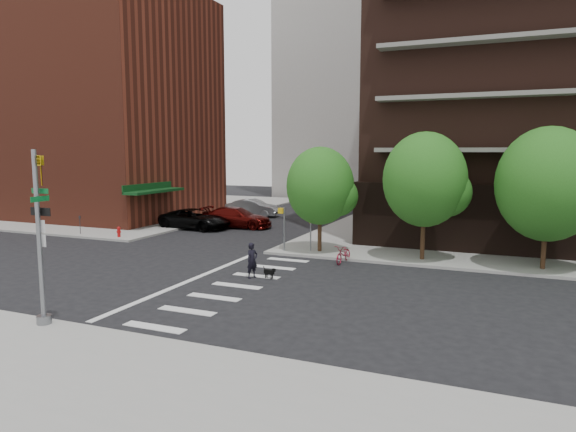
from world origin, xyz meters
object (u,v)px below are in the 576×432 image
at_px(traffic_signal, 41,251).
at_px(dog_walker, 252,260).
at_px(parked_car_black, 195,219).
at_px(scooter, 344,254).
at_px(fire_hydrant, 119,231).
at_px(parked_car_silver, 253,208).
at_px(parked_car_maroon, 237,217).

distance_m(traffic_signal, dog_walker, 9.88).
bearing_deg(parked_car_black, dog_walker, -134.69).
distance_m(traffic_signal, parked_car_black, 22.75).
bearing_deg(dog_walker, scooter, -8.49).
relative_size(fire_hydrant, parked_car_silver, 0.15).
xyz_separation_m(traffic_signal, dog_walker, (3.46, 9.07, -1.84)).
distance_m(parked_car_maroon, dog_walker, 16.46).
bearing_deg(fire_hydrant, traffic_signal, -56.74).
distance_m(parked_car_silver, dog_walker, 23.46).
relative_size(parked_car_black, parked_car_silver, 1.15).
distance_m(traffic_signal, scooter, 15.61).
xyz_separation_m(parked_car_black, dog_walker, (11.19, -12.24, 0.07)).
bearing_deg(parked_car_maroon, scooter, -134.18).
xyz_separation_m(fire_hydrant, dog_walker, (13.49, -6.22, 0.31)).
relative_size(traffic_signal, parked_car_silver, 1.21).
xyz_separation_m(fire_hydrant, parked_car_silver, (3.00, 14.76, 0.27)).
distance_m(fire_hydrant, dog_walker, 14.86).
distance_m(traffic_signal, fire_hydrant, 18.42).
height_order(fire_hydrant, dog_walker, dog_walker).
xyz_separation_m(parked_car_black, parked_car_maroon, (2.70, 1.86, 0.03)).
xyz_separation_m(fire_hydrant, scooter, (16.59, -1.30, -0.05)).
bearing_deg(traffic_signal, fire_hydrant, 123.26).
bearing_deg(fire_hydrant, parked_car_maroon, 57.61).
xyz_separation_m(scooter, dog_walker, (-3.10, -4.92, 0.36)).
xyz_separation_m(traffic_signal, parked_car_black, (-7.73, 21.31, -1.91)).
bearing_deg(parked_car_black, scooter, -114.24).
distance_m(fire_hydrant, parked_car_maroon, 9.34).
height_order(traffic_signal, scooter, traffic_signal).
height_order(fire_hydrant, scooter, scooter).
relative_size(traffic_signal, fire_hydrant, 8.20).
relative_size(parked_car_maroon, scooter, 2.97).
height_order(parked_car_black, scooter, parked_car_black).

